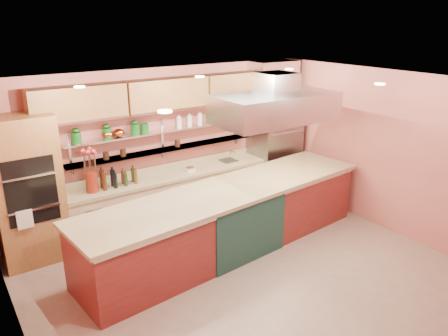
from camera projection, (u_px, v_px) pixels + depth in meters
floor at (245, 274)px, 6.51m from camera, size 6.00×5.00×0.02m
ceiling at (248, 84)px, 5.59m from camera, size 6.00×5.00×0.02m
wall_back at (164, 145)px, 8.00m from camera, size 6.00×0.04×2.80m
wall_front at (407, 266)px, 4.10m from camera, size 6.00×0.04×2.80m
wall_left at (12, 246)px, 4.45m from camera, size 0.04×5.00×2.80m
wall_right at (383, 151)px, 7.65m from camera, size 0.04×5.00×2.80m
oven_stack at (28, 191)px, 6.53m from camera, size 0.95×0.64×2.30m
refrigerator at (274, 147)px, 9.09m from camera, size 0.95×0.72×2.10m
back_counter at (172, 198)px, 8.05m from camera, size 3.84×0.64×0.93m
wall_shelf_lower at (165, 149)px, 7.89m from camera, size 3.60×0.26×0.03m
wall_shelf_upper at (164, 131)px, 7.78m from camera, size 3.60×0.26×0.03m
upper_cabinets at (167, 94)px, 7.55m from camera, size 4.60×0.36×0.55m
range_hood at (275, 107)px, 6.97m from camera, size 2.00×1.00×0.45m
ceiling_downlights at (239, 85)px, 5.76m from camera, size 4.00×2.80×0.02m
island at (229, 219)px, 7.05m from camera, size 5.10×1.57×1.05m
flower_vase at (92, 182)px, 7.03m from camera, size 0.24×0.24×0.34m
oil_bottle_cluster at (114, 179)px, 7.24m from camera, size 0.87×0.40×0.27m
kitchen_scale at (190, 168)px, 8.04m from camera, size 0.17×0.14×0.09m
bar_faucet at (231, 155)px, 8.63m from camera, size 0.03×0.03×0.20m
copper_kettle at (119, 133)px, 7.30m from camera, size 0.21×0.21×0.14m
green_canister at (145, 128)px, 7.54m from camera, size 0.15×0.15×0.16m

